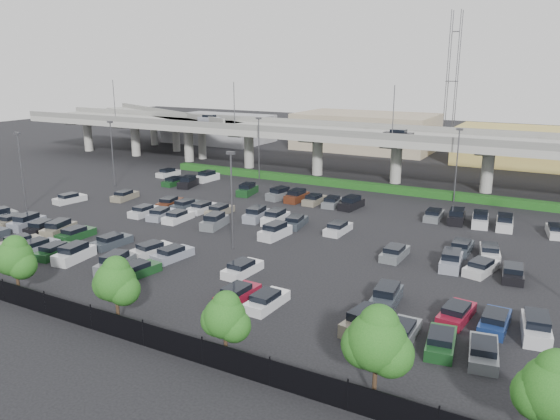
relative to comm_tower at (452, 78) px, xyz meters
name	(u,v)px	position (x,y,z in m)	size (l,w,h in m)	color
ground	(271,229)	(-4.00, -74.00, -15.61)	(280.00, 280.00, 0.00)	black
overpass	(366,138)	(-4.22, -41.99, -8.64)	(150.00, 13.00, 15.80)	gray
on_ramp	(165,118)	(-56.10, -30.95, -8.76)	(50.93, 30.13, 8.80)	gray
hedge	(350,185)	(-4.00, -49.00, -15.06)	(66.00, 1.60, 1.10)	#123E13
fence	(81,315)	(-4.05, -102.00, -14.71)	(70.00, 0.10, 2.00)	black
tree_row	(101,277)	(-3.30, -100.53, -12.09)	(65.07, 3.66, 5.94)	#332316
parked_cars	(243,229)	(-5.71, -77.37, -14.99)	(63.12, 41.61, 1.67)	white
light_poles	(249,171)	(-8.12, -72.00, -9.37)	(66.90, 48.38, 10.30)	#444449
distant_buildings	(477,141)	(8.38, -12.19, -11.87)	(138.00, 24.00, 9.00)	gray
comm_tower	(452,78)	(0.00, 0.00, 0.00)	(2.40, 2.40, 30.00)	#444449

